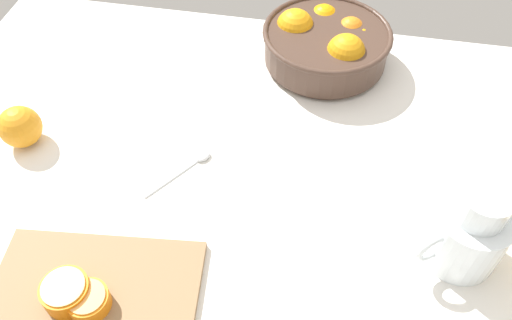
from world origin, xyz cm
name	(u,v)px	position (x,y,z in cm)	size (l,w,h in cm)	color
ground_plane	(246,193)	(0.00, 0.00, -1.50)	(141.24, 105.35, 3.00)	white
fruit_bowl	(326,44)	(10.52, 38.99, 5.17)	(28.42, 28.42, 11.37)	#473328
juice_pitcher	(466,234)	(37.15, -6.69, 5.92)	(14.77, 12.67, 16.98)	white
cutting_board	(90,309)	(-19.02, -27.58, 0.66)	(32.79, 25.62, 1.33)	olive
orange_half_0	(66,292)	(-22.44, -26.69, 3.29)	(7.45, 7.45, 3.99)	orange
orange_half_1	(88,301)	(-18.80, -27.21, 2.85)	(6.54, 6.54, 3.11)	orange
loose_orange_0	(20,127)	(-45.22, 3.62, 4.10)	(8.20, 8.20, 8.20)	orange
spoon	(189,166)	(-11.68, 2.92, 0.43)	(10.21, 13.56, 1.00)	silver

